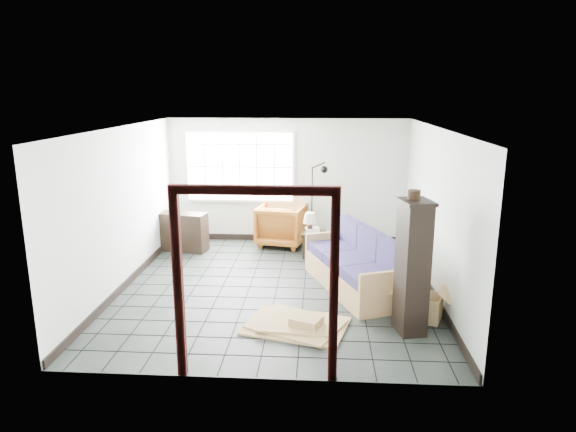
# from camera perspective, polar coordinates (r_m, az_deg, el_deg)

# --- Properties ---
(ground) EXTENTS (5.50, 5.50, 0.00)m
(ground) POSITION_cam_1_polar(r_m,az_deg,el_deg) (8.52, -1.24, -7.95)
(ground) COLOR black
(ground) RESTS_ON ground
(room_shell) EXTENTS (5.02, 5.52, 2.61)m
(room_shell) POSITION_cam_1_polar(r_m,az_deg,el_deg) (8.08, -1.29, 3.27)
(room_shell) COLOR silver
(room_shell) RESTS_ON ground
(window_panel) EXTENTS (2.32, 0.08, 1.52)m
(window_panel) POSITION_cam_1_polar(r_m,az_deg,el_deg) (10.83, -5.37, 5.48)
(window_panel) COLOR silver
(window_panel) RESTS_ON ground
(doorway_trim) EXTENTS (1.80, 0.08, 2.20)m
(doorway_trim) POSITION_cam_1_polar(r_m,az_deg,el_deg) (5.52, -3.70, -4.98)
(doorway_trim) COLOR #350E0C
(doorway_trim) RESTS_ON ground
(futon_sofa) EXTENTS (1.61, 2.39, 0.99)m
(futon_sofa) POSITION_cam_1_polar(r_m,az_deg,el_deg) (8.44, 7.69, -5.70)
(futon_sofa) COLOR #A27749
(futon_sofa) RESTS_ON ground
(armchair) EXTENTS (1.07, 1.02, 0.94)m
(armchair) POSITION_cam_1_polar(r_m,az_deg,el_deg) (10.66, -0.71, -0.79)
(armchair) COLOR maroon
(armchair) RESTS_ON ground
(side_table) EXTENTS (0.48, 0.48, 0.49)m
(side_table) POSITION_cam_1_polar(r_m,az_deg,el_deg) (9.93, 2.89, -2.30)
(side_table) COLOR black
(side_table) RESTS_ON ground
(table_lamp) EXTENTS (0.30, 0.30, 0.40)m
(table_lamp) POSITION_cam_1_polar(r_m,az_deg,el_deg) (9.77, 2.46, -0.33)
(table_lamp) COLOR black
(table_lamp) RESTS_ON side_table
(projector) EXTENTS (0.28, 0.23, 0.09)m
(projector) POSITION_cam_1_polar(r_m,az_deg,el_deg) (9.86, 2.70, -1.59)
(projector) COLOR silver
(projector) RESTS_ON side_table
(floor_lamp) EXTENTS (0.47, 0.37, 1.77)m
(floor_lamp) POSITION_cam_1_polar(r_m,az_deg,el_deg) (10.46, 3.30, 1.56)
(floor_lamp) COLOR black
(floor_lamp) RESTS_ON ground
(console_shelf) EXTENTS (1.05, 0.57, 0.77)m
(console_shelf) POSITION_cam_1_polar(r_m,az_deg,el_deg) (10.54, -11.67, -1.72)
(console_shelf) COLOR black
(console_shelf) RESTS_ON ground
(tall_shelf) EXTENTS (0.47, 0.56, 1.80)m
(tall_shelf) POSITION_cam_1_polar(r_m,az_deg,el_deg) (6.92, 13.66, -5.46)
(tall_shelf) COLOR black
(tall_shelf) RESTS_ON ground
(pot) EXTENTS (0.19, 0.19, 0.12)m
(pot) POSITION_cam_1_polar(r_m,az_deg,el_deg) (6.70, 13.83, 2.29)
(pot) COLOR black
(pot) RESTS_ON tall_shelf
(open_box) EXTENTS (0.95, 0.70, 0.49)m
(open_box) POSITION_cam_1_polar(r_m,az_deg,el_deg) (7.63, 14.62, -9.67)
(open_box) COLOR #A37C4E
(open_box) RESTS_ON ground
(cardboard_pile) EXTENTS (1.54, 1.30, 0.20)m
(cardboard_pile) POSITION_cam_1_polar(r_m,az_deg,el_deg) (7.16, 1.05, -11.89)
(cardboard_pile) COLOR #A37C4E
(cardboard_pile) RESTS_ON ground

